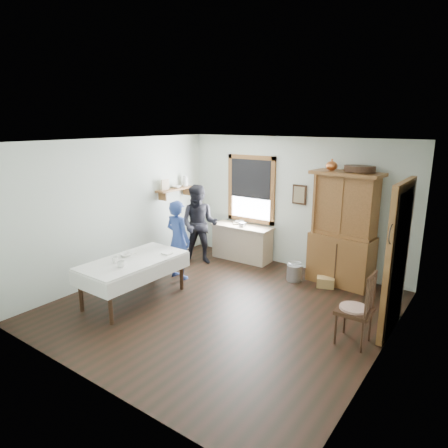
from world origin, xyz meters
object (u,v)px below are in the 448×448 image
at_px(china_hutch, 343,229).
at_px(dining_table, 134,280).
at_px(pail, 294,273).
at_px(work_counter, 242,242).
at_px(wicker_basket, 325,282).
at_px(spindle_chair, 355,307).
at_px(figure_dark, 199,227).
at_px(woman_blue, 178,243).

xyz_separation_m(china_hutch, dining_table, (-2.62, -2.77, -0.70)).
relative_size(dining_table, pail, 5.88).
bearing_deg(work_counter, wicker_basket, -12.30).
distance_m(dining_table, pail, 3.04).
distance_m(dining_table, spindle_chair, 3.61).
distance_m(dining_table, figure_dark, 2.18).
xyz_separation_m(work_counter, pail, (1.50, -0.45, -0.23)).
height_order(work_counter, figure_dark, figure_dark).
xyz_separation_m(spindle_chair, figure_dark, (-3.78, 1.31, 0.26)).
relative_size(dining_table, spindle_chair, 1.73).
height_order(work_counter, wicker_basket, work_counter).
bearing_deg(pail, work_counter, 163.27).
bearing_deg(china_hutch, wicker_basket, -108.17).
relative_size(work_counter, spindle_chair, 1.27).
bearing_deg(pail, wicker_basket, 3.93).
height_order(pail, woman_blue, woman_blue).
relative_size(spindle_chair, pail, 3.39).
height_order(spindle_chair, pail, spindle_chair).
distance_m(spindle_chair, woman_blue, 3.60).
relative_size(work_counter, china_hutch, 0.63).
relative_size(china_hutch, wicker_basket, 6.76).
xyz_separation_m(spindle_chair, wicker_basket, (-1.04, 1.63, -0.44)).
relative_size(work_counter, figure_dark, 0.85).
distance_m(work_counter, woman_blue, 1.72).
bearing_deg(pail, china_hutch, 26.22).
relative_size(spindle_chair, figure_dark, 0.67).
bearing_deg(pail, figure_dark, -172.68).
distance_m(china_hutch, woman_blue, 3.12).
bearing_deg(woman_blue, wicker_basket, -149.82).
height_order(woman_blue, figure_dark, figure_dark).
bearing_deg(figure_dark, pail, -16.27).
xyz_separation_m(china_hutch, woman_blue, (-2.68, -1.56, -0.35)).
distance_m(china_hutch, dining_table, 3.87).
bearing_deg(spindle_chair, wicker_basket, 121.86).
distance_m(woman_blue, figure_dark, 0.94).
relative_size(china_hutch, figure_dark, 1.35).
bearing_deg(spindle_chair, china_hutch, 113.91).
xyz_separation_m(work_counter, woman_blue, (-0.42, -1.64, 0.33)).
relative_size(china_hutch, spindle_chair, 2.00).
distance_m(spindle_chair, figure_dark, 4.01).
bearing_deg(pail, spindle_chair, -43.75).
bearing_deg(work_counter, woman_blue, -105.60).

